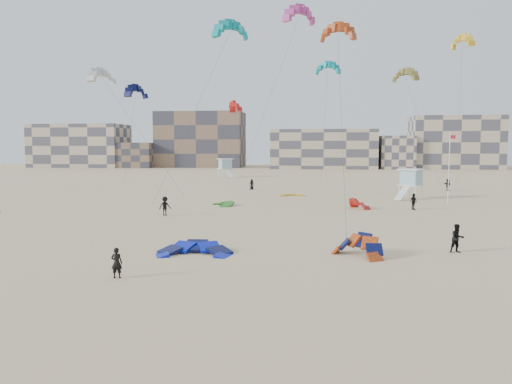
# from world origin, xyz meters

# --- Properties ---
(ground) EXTENTS (320.00, 320.00, 0.00)m
(ground) POSITION_xyz_m (0.00, 0.00, 0.00)
(ground) COLOR beige
(ground) RESTS_ON ground
(kite_ground_blue) EXTENTS (5.09, 5.33, 2.57)m
(kite_ground_blue) POSITION_xyz_m (0.22, 2.62, 0.00)
(kite_ground_blue) COLOR #0814D8
(kite_ground_blue) RESTS_ON ground
(kite_ground_orange) EXTENTS (4.75, 4.75, 3.42)m
(kite_ground_orange) POSITION_xyz_m (10.46, 3.31, 0.00)
(kite_ground_orange) COLOR #FF5E1A
(kite_ground_orange) RESTS_ON ground
(kite_ground_green) EXTENTS (4.87, 4.78, 1.78)m
(kite_ground_green) POSITION_xyz_m (-2.90, 28.66, 0.00)
(kite_ground_green) COLOR #318219
(kite_ground_green) RESTS_ON ground
(kite_ground_red_far) EXTENTS (4.10, 4.06, 3.11)m
(kite_ground_red_far) POSITION_xyz_m (12.57, 27.67, 0.00)
(kite_ground_red_far) COLOR red
(kite_ground_red_far) RESTS_ON ground
(kite_ground_yellow) EXTENTS (3.98, 4.12, 0.59)m
(kite_ground_yellow) POSITION_xyz_m (4.47, 40.98, 0.00)
(kite_ground_yellow) COLOR gold
(kite_ground_yellow) RESTS_ON ground
(kitesurfer_main) EXTENTS (0.60, 0.41, 1.62)m
(kitesurfer_main) POSITION_xyz_m (-2.38, -3.42, 0.81)
(kitesurfer_main) COLOR black
(kitesurfer_main) RESTS_ON ground
(kitesurfer_b) EXTENTS (1.04, 0.90, 1.85)m
(kitesurfer_b) POSITION_xyz_m (16.89, 5.16, 0.93)
(kitesurfer_b) COLOR black
(kitesurfer_b) RESTS_ON ground
(kitesurfer_c) EXTENTS (1.40, 1.28, 1.89)m
(kitesurfer_c) POSITION_xyz_m (-6.96, 19.72, 0.94)
(kitesurfer_c) COLOR black
(kitesurfer_c) RESTS_ON ground
(kitesurfer_d) EXTENTS (0.84, 1.13, 1.78)m
(kitesurfer_d) POSITION_xyz_m (18.32, 27.35, 0.89)
(kitesurfer_d) COLOR black
(kitesurfer_d) RESTS_ON ground
(kitesurfer_e) EXTENTS (0.92, 0.73, 1.66)m
(kitesurfer_e) POSITION_xyz_m (-2.23, 50.12, 0.83)
(kitesurfer_e) COLOR black
(kitesurfer_e) RESTS_ON ground
(kitesurfer_f) EXTENTS (1.06, 1.81, 1.86)m
(kitesurfer_f) POSITION_xyz_m (28.05, 51.93, 0.93)
(kitesurfer_f) COLOR black
(kitesurfer_f) RESTS_ON ground
(kite_fly_teal_a) EXTENTS (10.07, 5.18, 18.79)m
(kite_fly_teal_a) POSITION_xyz_m (-0.91, 23.30, 18.44)
(kite_fly_teal_a) COLOR #0C8493
(kite_fly_teal_a) RESTS_ON ground
(kite_fly_orange) EXTENTS (4.75, 30.30, 20.24)m
(kite_fly_orange) POSITION_xyz_m (10.16, 31.99, 19.82)
(kite_fly_orange) COLOR #FF5E1A
(kite_fly_orange) RESTS_ON ground
(kite_fly_grey) EXTENTS (11.98, 4.78, 15.28)m
(kite_fly_grey) POSITION_xyz_m (-16.99, 28.41, 14.81)
(kite_fly_grey) COLOR silver
(kite_fly_grey) RESTS_ON ground
(kite_fly_pink) EXTENTS (12.78, 11.43, 24.63)m
(kite_fly_pink) POSITION_xyz_m (5.40, 41.44, 24.32)
(kite_fly_pink) COLOR #C93F9C
(kite_fly_pink) RESTS_ON ground
(kite_fly_olive) EXTENTS (5.59, 11.69, 16.47)m
(kite_fly_olive) POSITION_xyz_m (19.47, 41.32, 16.11)
(kite_fly_olive) COLOR brown
(kite_fly_olive) RESTS_ON ground
(kite_fly_yellow) EXTENTS (5.11, 5.16, 22.75)m
(kite_fly_yellow) POSITION_xyz_m (29.76, 53.22, 22.61)
(kite_fly_yellow) COLOR gold
(kite_fly_yellow) RESTS_ON ground
(kite_fly_navy) EXTENTS (5.16, 5.14, 15.12)m
(kite_fly_navy) POSITION_xyz_m (-18.63, 44.05, 14.71)
(kite_fly_navy) COLOR #0A0E43
(kite_fly_navy) RESTS_ON ground
(kite_fly_teal_b) EXTENTS (4.45, 4.45, 19.81)m
(kite_fly_teal_b) POSITION_xyz_m (9.57, 55.93, 19.41)
(kite_fly_teal_b) COLOR #0C8493
(kite_fly_teal_b) RESTS_ON ground
(kite_fly_red) EXTENTS (5.08, 5.03, 14.02)m
(kite_fly_red) POSITION_xyz_m (-6.19, 58.32, 13.53)
(kite_fly_red) COLOR red
(kite_fly_red) RESTS_ON ground
(lifeguard_tower_near) EXTENTS (3.84, 5.86, 3.90)m
(lifeguard_tower_near) POSITION_xyz_m (20.17, 39.12, 1.93)
(lifeguard_tower_near) COLOR white
(lifeguard_tower_near) RESTS_ON ground
(lifeguard_tower_far) EXTENTS (4.03, 6.23, 4.15)m
(lifeguard_tower_far) POSITION_xyz_m (-12.21, 81.20, 2.05)
(lifeguard_tower_far) COLOR white
(lifeguard_tower_far) RESTS_ON ground
(flagpole) EXTENTS (0.69, 0.11, 8.47)m
(flagpole) POSITION_xyz_m (23.59, 34.02, 4.43)
(flagpole) COLOR white
(flagpole) RESTS_ON ground
(condo_west_a) EXTENTS (30.00, 15.00, 14.00)m
(condo_west_a) POSITION_xyz_m (-70.00, 130.00, 7.00)
(condo_west_a) COLOR tan
(condo_west_a) RESTS_ON ground
(condo_west_b) EXTENTS (28.00, 14.00, 18.00)m
(condo_west_b) POSITION_xyz_m (-30.00, 134.00, 9.00)
(condo_west_b) COLOR brown
(condo_west_b) RESTS_ON ground
(condo_mid) EXTENTS (32.00, 16.00, 12.00)m
(condo_mid) POSITION_xyz_m (10.00, 130.00, 6.00)
(condo_mid) COLOR tan
(condo_mid) RESTS_ON ground
(condo_east) EXTENTS (26.00, 14.00, 16.00)m
(condo_east) POSITION_xyz_m (50.00, 132.00, 8.00)
(condo_east) COLOR tan
(condo_east) RESTS_ON ground
(condo_fill_left) EXTENTS (12.00, 10.00, 8.00)m
(condo_fill_left) POSITION_xyz_m (-50.00, 128.00, 4.00)
(condo_fill_left) COLOR brown
(condo_fill_left) RESTS_ON ground
(condo_fill_right) EXTENTS (10.00, 10.00, 10.00)m
(condo_fill_right) POSITION_xyz_m (32.00, 128.00, 5.00)
(condo_fill_right) COLOR tan
(condo_fill_right) RESTS_ON ground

